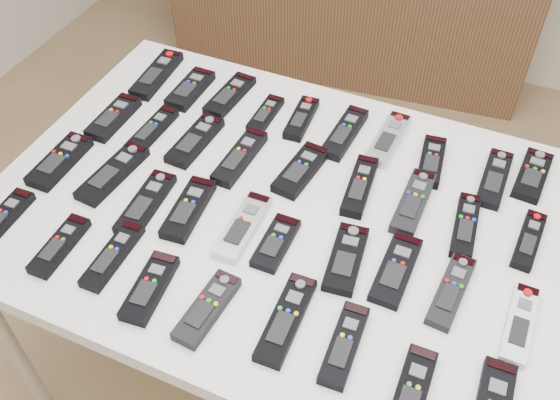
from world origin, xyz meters
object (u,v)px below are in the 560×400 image
at_px(remote_31, 113,255).
at_px(remote_13, 240,157).
at_px(remote_20, 113,173).
at_px(remote_3, 266,114).
at_px(remote_21, 146,203).
at_px(remote_26, 396,269).
at_px(table, 280,224).
at_px(remote_22, 189,209).
at_px(remote_17, 465,226).
at_px(remote_12, 195,140).
at_px(remote_1, 190,89).
at_px(remote_5, 345,133).
at_px(remote_28, 520,324).
at_px(remote_2, 230,95).
at_px(remote_8, 494,179).
at_px(remote_16, 413,202).
at_px(remote_15, 360,186).
at_px(remote_10, 114,117).
at_px(remote_35, 344,345).
at_px(remote_14, 301,170).
at_px(remote_32, 150,288).
at_px(remote_25, 346,259).
at_px(remote_7, 431,161).
at_px(remote_11, 152,130).
at_px(remote_6, 388,139).
at_px(remote_9, 532,175).
at_px(remote_27, 451,291).
at_px(remote_24, 276,243).
at_px(remote_4, 301,118).
at_px(remote_33, 207,308).
at_px(remote_18, 529,240).
at_px(remote_19, 60,161).
at_px(remote_0, 157,74).
at_px(remote_29, 3,218).
at_px(remote_36, 411,394).
at_px(remote_34, 286,319).
at_px(remote_23, 243,226).

bearing_deg(remote_31, remote_13, 72.61).
bearing_deg(remote_20, remote_3, 60.71).
xyz_separation_m(remote_21, remote_26, (0.55, 0.05, 0.00)).
xyz_separation_m(table, remote_22, (-0.17, -0.10, 0.07)).
bearing_deg(remote_17, remote_12, 174.02).
xyz_separation_m(remote_1, remote_21, (0.11, -0.39, -0.00)).
relative_size(remote_5, remote_28, 1.07).
height_order(remote_1, remote_2, remote_1).
relative_size(remote_8, remote_12, 1.00).
relative_size(remote_8, remote_16, 0.96).
height_order(remote_13, remote_15, same).
distance_m(remote_10, remote_35, 0.82).
xyz_separation_m(remote_14, remote_32, (-0.14, -0.42, 0.00)).
bearing_deg(remote_25, remote_7, 69.25).
height_order(remote_14, remote_21, remote_14).
bearing_deg(remote_11, remote_6, 22.40).
bearing_deg(remote_10, remote_9, 12.13).
bearing_deg(remote_8, remote_27, -92.80).
height_order(remote_8, remote_22, remote_22).
distance_m(remote_7, remote_14, 0.30).
height_order(remote_2, remote_26, same).
xyz_separation_m(remote_13, remote_31, (-0.10, -0.36, -0.00)).
bearing_deg(remote_5, remote_24, -89.13).
relative_size(remote_17, remote_20, 0.88).
bearing_deg(remote_31, remote_26, 19.17).
xyz_separation_m(remote_4, remote_13, (-0.08, -0.19, 0.00)).
relative_size(remote_6, remote_33, 1.13).
relative_size(remote_8, remote_14, 1.06).
relative_size(remote_18, remote_32, 1.00).
height_order(remote_9, remote_19, remote_19).
bearing_deg(remote_27, remote_0, 161.43).
relative_size(remote_0, remote_27, 1.16).
xyz_separation_m(remote_1, remote_3, (0.22, -0.01, -0.00)).
relative_size(remote_5, remote_12, 1.04).
height_order(remote_3, remote_6, remote_6).
bearing_deg(remote_32, remote_7, 48.44).
distance_m(remote_26, remote_29, 0.82).
bearing_deg(table, remote_12, 158.73).
relative_size(remote_7, remote_29, 0.97).
distance_m(remote_4, remote_27, 0.58).
bearing_deg(remote_36, remote_27, 85.98).
height_order(remote_9, remote_22, remote_22).
bearing_deg(remote_12, remote_0, 142.28).
relative_size(remote_11, remote_29, 1.04).
xyz_separation_m(remote_3, remote_35, (0.40, -0.53, 0.00)).
bearing_deg(remote_0, remote_1, -13.72).
distance_m(remote_11, remote_29, 0.40).
height_order(remote_17, remote_34, same).
bearing_deg(remote_16, remote_35, -92.21).
height_order(remote_13, remote_23, remote_13).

